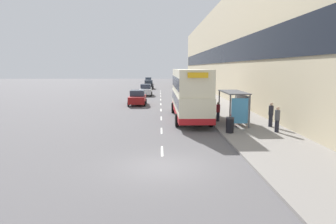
% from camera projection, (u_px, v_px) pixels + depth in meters
% --- Properties ---
extents(ground_plane, '(220.00, 220.00, 0.00)m').
position_uv_depth(ground_plane, '(162.00, 167.00, 13.56)').
color(ground_plane, '#5B595B').
extents(pavement, '(5.00, 93.00, 0.14)m').
position_uv_depth(pavement, '(198.00, 93.00, 51.79)').
color(pavement, gray).
rests_on(pavement, ground_plane).
extents(terrace_facade, '(3.10, 93.00, 14.34)m').
position_uv_depth(terrace_facade, '(222.00, 52.00, 50.86)').
color(terrace_facade, '#C6B793').
rests_on(terrace_facade, ground_plane).
extents(lane_mark_0, '(0.12, 2.00, 0.01)m').
position_uv_depth(lane_mark_0, '(162.00, 151.00, 16.10)').
color(lane_mark_0, silver).
rests_on(lane_mark_0, ground_plane).
extents(lane_mark_1, '(0.12, 2.00, 0.01)m').
position_uv_depth(lane_mark_1, '(162.00, 131.00, 21.28)').
color(lane_mark_1, silver).
rests_on(lane_mark_1, ground_plane).
extents(lane_mark_2, '(0.12, 2.00, 0.01)m').
position_uv_depth(lane_mark_2, '(161.00, 118.00, 26.45)').
color(lane_mark_2, silver).
rests_on(lane_mark_2, ground_plane).
extents(lane_mark_3, '(0.12, 2.00, 0.01)m').
position_uv_depth(lane_mark_3, '(161.00, 110.00, 31.63)').
color(lane_mark_3, silver).
rests_on(lane_mark_3, ground_plane).
extents(lane_mark_4, '(0.12, 2.00, 0.01)m').
position_uv_depth(lane_mark_4, '(161.00, 104.00, 36.80)').
color(lane_mark_4, silver).
rests_on(lane_mark_4, ground_plane).
extents(lane_mark_5, '(0.12, 2.00, 0.01)m').
position_uv_depth(lane_mark_5, '(161.00, 100.00, 41.98)').
color(lane_mark_5, silver).
rests_on(lane_mark_5, ground_plane).
extents(lane_mark_6, '(0.12, 2.00, 0.01)m').
position_uv_depth(lane_mark_6, '(161.00, 96.00, 47.15)').
color(lane_mark_6, silver).
rests_on(lane_mark_6, ground_plane).
extents(lane_mark_7, '(0.12, 2.00, 0.01)m').
position_uv_depth(lane_mark_7, '(161.00, 93.00, 52.33)').
color(lane_mark_7, silver).
rests_on(lane_mark_7, ground_plane).
extents(lane_mark_8, '(0.12, 2.00, 0.01)m').
position_uv_depth(lane_mark_8, '(160.00, 91.00, 57.50)').
color(lane_mark_8, silver).
rests_on(lane_mark_8, ground_plane).
extents(bus_shelter, '(1.60, 4.20, 2.48)m').
position_uv_depth(bus_shelter, '(237.00, 102.00, 22.92)').
color(bus_shelter, '#4C4C51').
rests_on(bus_shelter, ground_plane).
extents(double_decker_bus_near, '(2.85, 11.00, 4.30)m').
position_uv_depth(double_decker_bus_near, '(190.00, 93.00, 25.85)').
color(double_decker_bus_near, beige).
rests_on(double_decker_bus_near, ground_plane).
extents(car_0, '(1.98, 3.98, 1.82)m').
position_uv_depth(car_0, '(148.00, 81.00, 81.98)').
color(car_0, silver).
rests_on(car_0, ground_plane).
extents(car_1, '(2.08, 4.40, 1.77)m').
position_uv_depth(car_1, '(137.00, 98.00, 35.92)').
color(car_1, maroon).
rests_on(car_1, ground_plane).
extents(car_2, '(2.06, 4.27, 1.84)m').
position_uv_depth(car_2, '(149.00, 85.00, 63.61)').
color(car_2, black).
rests_on(car_2, ground_plane).
extents(car_3, '(1.99, 4.54, 1.83)m').
position_uv_depth(car_3, '(146.00, 90.00, 48.15)').
color(car_3, silver).
rests_on(car_3, ground_plane).
extents(pedestrian_at_shelter, '(0.35, 0.35, 1.78)m').
position_uv_depth(pedestrian_at_shelter, '(271.00, 114.00, 21.95)').
color(pedestrian_at_shelter, '#23232D').
rests_on(pedestrian_at_shelter, ground_plane).
extents(pedestrian_1, '(0.34, 0.34, 1.72)m').
position_uv_depth(pedestrian_1, '(277.00, 119.00, 20.07)').
color(pedestrian_1, '#23232D').
rests_on(pedestrian_1, ground_plane).
extents(pedestrian_2, '(0.31, 0.31, 1.57)m').
position_uv_depth(pedestrian_2, '(218.00, 111.00, 24.17)').
color(pedestrian_2, '#23232D').
rests_on(pedestrian_2, ground_plane).
extents(litter_bin, '(0.55, 0.55, 1.05)m').
position_uv_depth(litter_bin, '(230.00, 125.00, 19.93)').
color(litter_bin, black).
rests_on(litter_bin, ground_plane).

